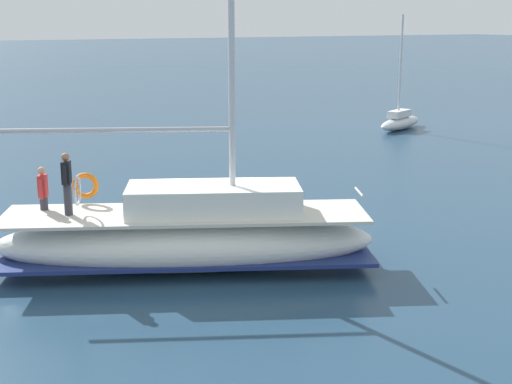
{
  "coord_description": "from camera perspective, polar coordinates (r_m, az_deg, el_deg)",
  "views": [
    {
      "loc": [
        17.17,
        -7.05,
        6.25
      ],
      "look_at": [
        0.89,
        1.18,
        1.8
      ],
      "focal_mm": 50.2,
      "sensor_mm": 36.0,
      "label": 1
    }
  ],
  "objects": [
    {
      "name": "main_sailboat",
      "position": [
        18.23,
        -5.39,
        -3.4
      ],
      "size": [
        5.95,
        9.78,
        12.48
      ],
      "color": "white",
      "rests_on": "ground"
    },
    {
      "name": "moored_catamaran",
      "position": [
        42.11,
        11.43,
        5.58
      ],
      "size": [
        2.92,
        4.44,
        6.43
      ],
      "color": "silver",
      "rests_on": "ground"
    },
    {
      "name": "ground_plane",
      "position": [
        19.58,
        -4.28,
        -4.94
      ],
      "size": [
        400.0,
        400.0,
        0.0
      ],
      "primitive_type": "plane",
      "color": "navy"
    }
  ]
}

